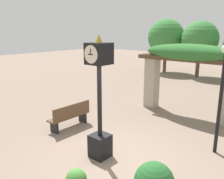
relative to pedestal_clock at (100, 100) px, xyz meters
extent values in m
plane|color=#7F6B5B|center=(0.31, 0.23, -1.64)|extent=(60.00, 60.00, 0.00)
cube|color=black|center=(0.00, 0.00, -1.32)|extent=(0.50, 0.50, 0.65)
cylinder|color=black|center=(0.00, 0.00, -0.05)|extent=(0.12, 0.12, 1.90)
cylinder|color=gold|center=(0.00, 0.00, 0.92)|extent=(0.19, 0.19, 0.04)
cube|color=black|center=(0.00, 0.00, 1.21)|extent=(0.54, 0.54, 0.54)
cylinder|color=beige|center=(0.00, -0.28, 1.21)|extent=(0.44, 0.02, 0.44)
cylinder|color=beige|center=(0.00, 0.28, 1.21)|extent=(0.44, 0.02, 0.44)
cube|color=black|center=(0.00, -0.29, 1.21)|extent=(0.15, 0.01, 0.02)
cube|color=black|center=(0.00, -0.29, 1.28)|extent=(0.02, 0.01, 0.14)
cone|color=gold|center=(0.00, 0.00, 1.59)|extent=(0.19, 0.19, 0.21)
cube|color=#A89E89|center=(-1.34, 4.79, -0.53)|extent=(0.51, 0.51, 2.23)
cube|color=#4C3823|center=(0.31, 4.53, 0.67)|extent=(4.41, 0.14, 0.17)
cube|color=#4C3823|center=(0.31, 4.79, 0.67)|extent=(4.41, 0.14, 0.17)
cube|color=#4C3823|center=(0.31, 5.04, 0.67)|extent=(4.41, 0.14, 0.17)
ellipsoid|color=#2D6B2D|center=(0.31, 4.79, 0.93)|extent=(3.80, 1.11, 0.70)
sphere|color=#427F33|center=(0.76, -1.51, -1.24)|extent=(0.45, 0.45, 0.45)
cube|color=brown|center=(-2.29, 0.77, -1.23)|extent=(0.42, 1.62, 0.05)
cube|color=brown|center=(-2.10, 0.77, -0.98)|extent=(0.04, 1.62, 0.45)
cube|color=black|center=(-2.29, 1.41, -1.45)|extent=(0.38, 0.08, 0.39)
cube|color=black|center=(-2.29, 0.12, -1.45)|extent=(0.38, 0.08, 0.39)
cylinder|color=black|center=(2.33, 2.35, -0.23)|extent=(0.10, 0.10, 2.83)
cylinder|color=brown|center=(-5.49, 13.52, -0.72)|extent=(0.28, 0.28, 1.85)
sphere|color=#387A38|center=(-5.49, 13.52, 1.23)|extent=(2.94, 2.94, 2.94)
cylinder|color=brown|center=(-2.64, 13.42, -0.71)|extent=(0.28, 0.28, 1.86)
sphere|color=#387A38|center=(-2.64, 13.42, 1.15)|extent=(2.66, 2.66, 2.66)
camera|label=1|loc=(4.17, -4.29, 1.78)|focal=38.00mm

